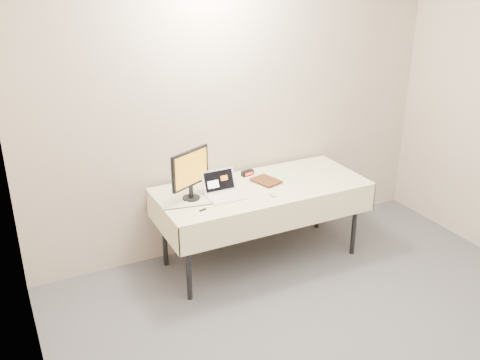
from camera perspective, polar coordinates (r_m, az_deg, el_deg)
name	(u,v)px	position (r m, az deg, el deg)	size (l,w,h in m)	color
back_wall	(239,106)	(4.87, -0.12, 7.92)	(4.00, 0.10, 2.70)	#C3B09D
table	(262,192)	(4.71, 2.34, -1.32)	(1.86, 0.81, 0.74)	black
laptop	(223,190)	(4.48, -1.83, -1.09)	(0.30, 0.29, 0.20)	white
monitor	(190,171)	(4.36, -5.32, 0.98)	(0.38, 0.20, 0.42)	black
book	(259,172)	(4.66, 2.04, 0.87)	(0.18, 0.02, 0.25)	brown
alarm_clock	(247,173)	(4.90, 0.80, 0.76)	(0.12, 0.07, 0.05)	black
clicker	(273,195)	(4.49, 3.53, -1.57)	(0.04, 0.08, 0.02)	silver
paper_form	(287,178)	(4.87, 5.00, 0.23)	(0.10, 0.26, 0.00)	#B2DCAF
usb_dongle	(203,210)	(4.24, -4.00, -3.20)	(0.06, 0.02, 0.01)	black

